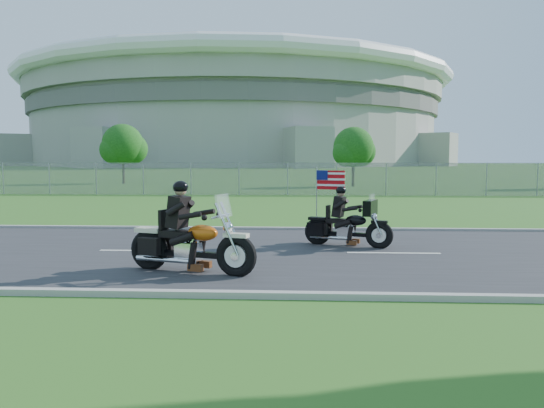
{
  "coord_description": "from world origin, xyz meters",
  "views": [
    {
      "loc": [
        1.77,
        -12.55,
        2.3
      ],
      "look_at": [
        1.11,
        0.0,
        1.2
      ],
      "focal_mm": 35.0,
      "sensor_mm": 36.0,
      "label": 1
    }
  ],
  "objects": [
    {
      "name": "ground",
      "position": [
        0.0,
        0.0,
        0.0
      ],
      "size": [
        420.0,
        420.0,
        0.0
      ],
      "primitive_type": "plane",
      "color": "#285C1C",
      "rests_on": "ground"
    },
    {
      "name": "fence",
      "position": [
        -5.0,
        20.0,
        1.0
      ],
      "size": [
        60.0,
        0.03,
        2.0
      ],
      "primitive_type": "cube",
      "color": "gray",
      "rests_on": "ground"
    },
    {
      "name": "curb_north",
      "position": [
        0.0,
        4.05,
        0.05
      ],
      "size": [
        120.0,
        0.18,
        0.12
      ],
      "primitive_type": "cube",
      "color": "#9E9B93",
      "rests_on": "ground"
    },
    {
      "name": "motorcycle_lead",
      "position": [
        -0.41,
        -2.3,
        0.59
      ],
      "size": [
        2.71,
        1.2,
        1.87
      ],
      "rotation": [
        0.0,
        0.0,
        -0.29
      ],
      "color": "black",
      "rests_on": "ground"
    },
    {
      "name": "tree_fence_near",
      "position": [
        6.04,
        30.04,
        2.97
      ],
      "size": [
        3.52,
        3.28,
        4.75
      ],
      "color": "#382316",
      "rests_on": "ground"
    },
    {
      "name": "curb_south",
      "position": [
        0.0,
        -4.05,
        0.05
      ],
      "size": [
        120.0,
        0.18,
        0.12
      ],
      "primitive_type": "cube",
      "color": "#9E9B93",
      "rests_on": "ground"
    },
    {
      "name": "tree_fence_mid",
      "position": [
        -13.95,
        34.04,
        3.3
      ],
      "size": [
        3.96,
        3.69,
        5.3
      ],
      "color": "#382316",
      "rests_on": "ground"
    },
    {
      "name": "motorcycle_follow",
      "position": [
        2.99,
        1.0,
        0.54
      ],
      "size": [
        2.25,
        1.17,
        1.95
      ],
      "rotation": [
        0.0,
        0.0,
        -0.36
      ],
      "color": "black",
      "rests_on": "ground"
    },
    {
      "name": "road",
      "position": [
        0.0,
        0.0,
        0.02
      ],
      "size": [
        120.0,
        8.0,
        0.04
      ],
      "primitive_type": "cube",
      "color": "#28282B",
      "rests_on": "ground"
    },
    {
      "name": "stadium",
      "position": [
        -20.0,
        170.0,
        15.58
      ],
      "size": [
        140.4,
        140.4,
        29.2
      ],
      "color": "#A3A099",
      "rests_on": "ground"
    }
  ]
}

